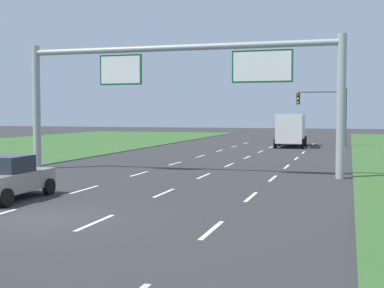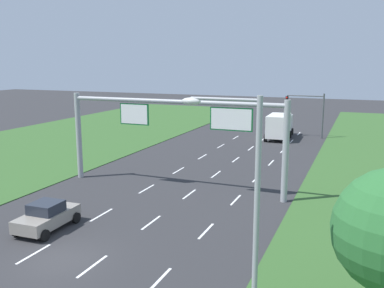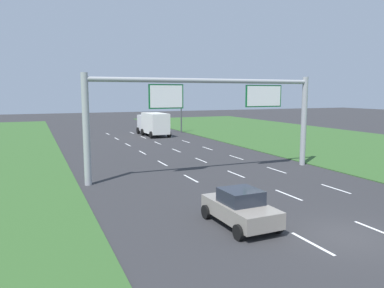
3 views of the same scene
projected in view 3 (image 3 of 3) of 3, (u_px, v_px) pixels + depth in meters
ground_plane at (346, 237)px, 15.14m from camera, size 200.00×200.00×0.00m
lane_dashes_inner_left at (191, 178)px, 25.38m from camera, size 0.14×62.40×0.01m
lane_dashes_inner_right at (236, 174)px, 26.75m from camera, size 0.14×62.40×0.01m
lane_dashes_slip at (276, 170)px, 28.11m from camera, size 0.14×62.40×0.01m
car_lead_silver at (240, 208)px, 16.34m from camera, size 2.21×3.98×1.62m
box_truck at (153, 123)px, 50.29m from camera, size 2.82×7.20×3.09m
sign_gantry at (212, 106)px, 26.31m from camera, size 17.24×0.44×7.00m
traffic_light_mast at (169, 106)px, 53.03m from camera, size 4.76×0.49×5.60m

